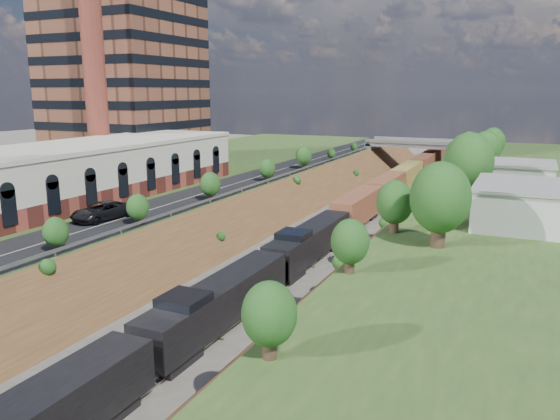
{
  "coord_description": "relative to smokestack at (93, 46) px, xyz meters",
  "views": [
    {
      "loc": [
        23.76,
        -8.1,
        18.54
      ],
      "look_at": [
        -0.14,
        43.85,
        6.0
      ],
      "focal_mm": 35.0,
      "sensor_mm": 36.0,
      "label": 1
    }
  ],
  "objects": [
    {
      "name": "highrise_tower",
      "position": [
        -8.0,
        16.0,
        7.88
      ],
      "size": [
        22.0,
        22.0,
        53.9
      ],
      "color": "brown",
      "rests_on": "platform_left"
    },
    {
      "name": "rail_right_track",
      "position": [
        38.6,
        4.0,
        -24.91
      ],
      "size": [
        1.58,
        180.0,
        0.18
      ],
      "primitive_type": "cube",
      "color": "gray",
      "rests_on": "ground"
    },
    {
      "name": "freight_train",
      "position": [
        38.6,
        14.42,
        -22.39
      ],
      "size": [
        3.08,
        140.31,
        4.59
      ],
      "color": "black",
      "rests_on": "ground"
    },
    {
      "name": "white_building_near",
      "position": [
        59.5,
        -4.0,
        -18.0
      ],
      "size": [
        9.0,
        12.0,
        4.0
      ],
      "primitive_type": "cube",
      "color": "silver",
      "rests_on": "platform_right"
    },
    {
      "name": "platform_left",
      "position": [
        3.0,
        4.0,
        -22.5
      ],
      "size": [
        44.0,
        180.0,
        5.0
      ],
      "primitive_type": "cube",
      "color": "#325322",
      "rests_on": "ground"
    },
    {
      "name": "embankment_left",
      "position": [
        25.0,
        4.0,
        -25.0
      ],
      "size": [
        10.0,
        180.0,
        10.0
      ],
      "primitive_type": "cube",
      "rotation": [
        0.0,
        0.79,
        0.0
      ],
      "color": "brown",
      "rests_on": "ground"
    },
    {
      "name": "suv",
      "position": [
        18.95,
        -20.7,
        -18.95
      ],
      "size": [
        4.04,
        7.2,
        1.9
      ],
      "primitive_type": "imported",
      "rotation": [
        0.0,
        0.0,
        -0.13
      ],
      "color": "black",
      "rests_on": "road"
    },
    {
      "name": "guardrail",
      "position": [
        24.6,
        3.8,
        -19.45
      ],
      "size": [
        0.1,
        171.0,
        0.7
      ],
      "color": "#99999E",
      "rests_on": "platform_left"
    },
    {
      "name": "smokestack",
      "position": [
        0.0,
        0.0,
        0.0
      ],
      "size": [
        3.2,
        3.2,
        40.0
      ],
      "primitive_type": "cylinder",
      "color": "brown",
      "rests_on": "platform_left"
    },
    {
      "name": "rail_left_track",
      "position": [
        33.4,
        4.0,
        -24.91
      ],
      "size": [
        1.58,
        180.0,
        0.18
      ],
      "primitive_type": "cube",
      "color": "gray",
      "rests_on": "ground"
    },
    {
      "name": "embankment_right",
      "position": [
        47.0,
        4.0,
        -25.0
      ],
      "size": [
        10.0,
        180.0,
        10.0
      ],
      "primitive_type": "cube",
      "rotation": [
        0.0,
        0.79,
        0.0
      ],
      "color": "brown",
      "rests_on": "ground"
    },
    {
      "name": "commercial_building",
      "position": [
        8.0,
        -18.0,
        -16.49
      ],
      "size": [
        14.3,
        62.3,
        7.0
      ],
      "color": "brown",
      "rests_on": "platform_left"
    },
    {
      "name": "overpass",
      "position": [
        36.0,
        66.0,
        -20.08
      ],
      "size": [
        24.5,
        8.3,
        7.4
      ],
      "color": "gray",
      "rests_on": "ground"
    },
    {
      "name": "white_building_far",
      "position": [
        59.0,
        18.0,
        -18.2
      ],
      "size": [
        8.0,
        10.0,
        3.6
      ],
      "primitive_type": "cube",
      "color": "silver",
      "rests_on": "platform_right"
    },
    {
      "name": "tree_left_crest",
      "position": [
        24.2,
        -36.0,
        -17.96
      ],
      "size": [
        2.45,
        2.45,
        3.55
      ],
      "color": "#473323",
      "rests_on": "platform_left"
    },
    {
      "name": "road",
      "position": [
        20.5,
        4.0,
        -19.95
      ],
      "size": [
        8.0,
        180.0,
        0.1
      ],
      "primitive_type": "cube",
      "color": "black",
      "rests_on": "platform_left"
    },
    {
      "name": "tree_right_large",
      "position": [
        53.0,
        -16.0,
        -15.62
      ],
      "size": [
        5.25,
        5.25,
        7.61
      ],
      "color": "#473323",
      "rests_on": "platform_right"
    }
  ]
}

